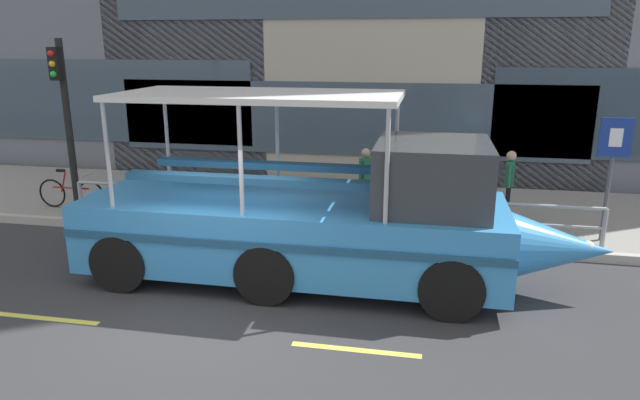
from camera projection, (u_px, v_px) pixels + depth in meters
ground_plane at (218, 302)px, 9.25m from camera, size 120.00×120.00×0.00m
sidewalk at (297, 204)px, 14.51m from camera, size 32.00×4.80×0.18m
curb_edge at (270, 236)px, 12.16m from camera, size 32.00×0.18×0.18m
lane_centreline at (192, 333)px, 8.26m from camera, size 25.80×0.12×0.01m
curb_guardrail at (320, 205)px, 12.12m from camera, size 11.44×0.09×0.82m
traffic_light_pole at (65, 109)px, 12.94m from camera, size 0.24×0.46×3.99m
parking_sign at (612, 159)px, 11.15m from camera, size 0.60×0.12×2.50m
leaned_bicycle at (71, 193)px, 13.74m from camera, size 1.74×0.46×0.96m
duck_tour_boat at (322, 221)px, 9.86m from camera, size 9.09×2.51×3.28m
pedestrian_near_bow at (509, 179)px, 12.73m from camera, size 0.22×0.45×1.58m
pedestrian_mid_left at (365, 174)px, 13.37m from camera, size 0.29×0.38×1.52m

